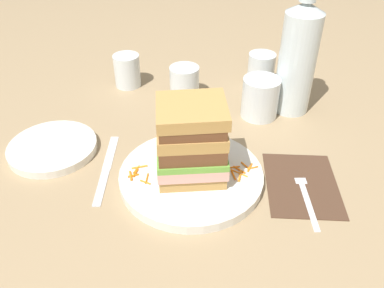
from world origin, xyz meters
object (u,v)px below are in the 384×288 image
object	(u,v)px
water_bottle	(298,58)
empty_tumbler_2	(261,70)
napkin_dark	(302,184)
knife	(106,170)
main_plate	(191,176)
empty_tumbler_0	(184,82)
empty_tumbler_1	(127,71)
sandwich	(191,141)
side_plate	(53,148)
fork	(305,191)
juice_glass	(260,99)

from	to	relation	value
water_bottle	empty_tumbler_2	size ratio (longest dim) A/B	3.39
napkin_dark	water_bottle	distance (m)	0.29
knife	main_plate	bearing A→B (deg)	-6.67
empty_tumbler_0	empty_tumbler_1	distance (m)	0.15
napkin_dark	sandwich	bearing A→B (deg)	179.09
water_bottle	side_plate	bearing A→B (deg)	-159.36
fork	water_bottle	world-z (taller)	water_bottle
water_bottle	side_plate	distance (m)	0.53
knife	empty_tumbler_2	xyz separation A→B (m)	(0.31, 0.35, 0.04)
empty_tumbler_0	knife	bearing A→B (deg)	-114.57
knife	empty_tumbler_0	distance (m)	0.31
main_plate	empty_tumbler_1	world-z (taller)	empty_tumbler_1
napkin_dark	juice_glass	size ratio (longest dim) A/B	1.90
water_bottle	juice_glass	bearing A→B (deg)	-156.67
side_plate	empty_tumbler_1	bearing A→B (deg)	70.23
empty_tumbler_0	empty_tumbler_2	bearing A→B (deg)	20.87
empty_tumbler_0	sandwich	bearing A→B (deg)	-84.16
main_plate	empty_tumbler_0	xyz separation A→B (m)	(-0.03, 0.30, 0.03)
juice_glass	empty_tumbler_0	world-z (taller)	juice_glass
juice_glass	empty_tumbler_0	size ratio (longest dim) A/B	1.16
main_plate	juice_glass	xyz separation A→B (m)	(0.14, 0.22, 0.03)
fork	main_plate	bearing A→B (deg)	172.71
empty_tumbler_1	empty_tumbler_2	distance (m)	0.33
empty_tumbler_1	fork	bearing A→B (deg)	-45.34
knife	empty_tumbler_1	size ratio (longest dim) A/B	2.53
empty_tumbler_2	empty_tumbler_0	bearing A→B (deg)	-159.13
main_plate	knife	xyz separation A→B (m)	(-0.16, 0.02, -0.01)
main_plate	juice_glass	world-z (taller)	juice_glass
fork	juice_glass	distance (m)	0.26
main_plate	empty_tumbler_1	size ratio (longest dim) A/B	3.22
knife	water_bottle	bearing A→B (deg)	32.63
knife	water_bottle	size ratio (longest dim) A/B	0.73
knife	empty_tumbler_1	distance (m)	0.33
sandwich	empty_tumbler_1	size ratio (longest dim) A/B	1.76
knife	juice_glass	bearing A→B (deg)	34.68
knife	empty_tumbler_2	distance (m)	0.47
napkin_dark	fork	xyz separation A→B (m)	(0.00, -0.02, 0.00)
main_plate	empty_tumbler_2	xyz separation A→B (m)	(0.15, 0.37, 0.03)
sandwich	juice_glass	world-z (taller)	sandwich
sandwich	main_plate	bearing A→B (deg)	-125.87
sandwich	side_plate	world-z (taller)	sandwich
juice_glass	empty_tumbler_2	xyz separation A→B (m)	(0.02, 0.15, 0.00)
fork	side_plate	size ratio (longest dim) A/B	0.98
water_bottle	empty_tumbler_2	world-z (taller)	water_bottle
napkin_dark	side_plate	distance (m)	0.48
main_plate	water_bottle	world-z (taller)	water_bottle
napkin_dark	side_plate	xyz separation A→B (m)	(-0.47, 0.08, 0.01)
sandwich	water_bottle	size ratio (longest dim) A/B	0.51
sandwich	fork	bearing A→B (deg)	-7.35
empty_tumbler_1	side_plate	xyz separation A→B (m)	(-0.10, -0.28, -0.03)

